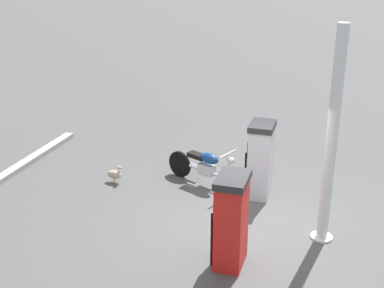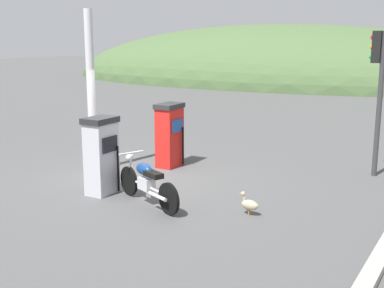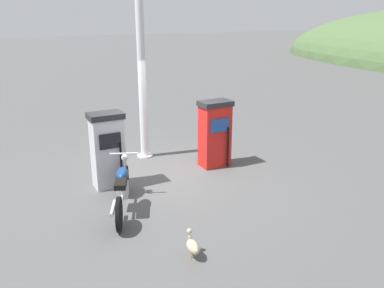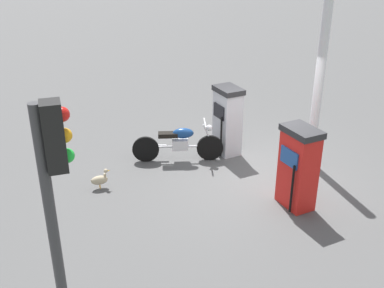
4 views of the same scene
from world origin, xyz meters
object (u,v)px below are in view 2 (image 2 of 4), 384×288
object	(u,v)px
fuel_pump_near	(102,155)
fuel_pump_far	(170,135)
wandering_duck	(249,204)
motorcycle_near_pump	(147,181)
roadside_traffic_light	(378,78)
canopy_support_pole	(91,95)

from	to	relation	value
fuel_pump_near	fuel_pump_far	xyz separation A→B (m)	(-0.00, 2.62, -0.01)
wandering_duck	fuel_pump_near	bearing A→B (deg)	-173.87
fuel_pump_near	motorcycle_near_pump	bearing A→B (deg)	-4.44
motorcycle_near_pump	roadside_traffic_light	distance (m)	5.88
fuel_pump_far	roadside_traffic_light	bearing A→B (deg)	20.25
fuel_pump_near	wandering_duck	size ratio (longest dim) A/B	3.82
fuel_pump_far	roadside_traffic_light	xyz separation A→B (m)	(4.60, 1.70, 1.50)
roadside_traffic_light	canopy_support_pole	bearing A→B (deg)	-153.74
fuel_pump_near	motorcycle_near_pump	xyz separation A→B (m)	(1.20, -0.09, -0.37)
fuel_pump_near	motorcycle_near_pump	world-z (taller)	fuel_pump_near
wandering_duck	roadside_traffic_light	xyz separation A→B (m)	(1.41, 3.98, 2.11)
fuel_pump_far	wandering_duck	bearing A→B (deg)	-35.48
fuel_pump_near	motorcycle_near_pump	distance (m)	1.26
canopy_support_pole	roadside_traffic_light	bearing A→B (deg)	26.26
roadside_traffic_light	canopy_support_pole	distance (m)	6.72
motorcycle_near_pump	wandering_duck	world-z (taller)	motorcycle_near_pump
fuel_pump_near	roadside_traffic_light	world-z (taller)	roadside_traffic_light
motorcycle_near_pump	roadside_traffic_light	size ratio (longest dim) A/B	0.58
roadside_traffic_light	canopy_support_pole	xyz separation A→B (m)	(-6.01, -2.97, -0.46)
wandering_duck	canopy_support_pole	xyz separation A→B (m)	(-4.61, 1.01, 1.66)
motorcycle_near_pump	roadside_traffic_light	xyz separation A→B (m)	(3.41, 4.41, 1.86)
canopy_support_pole	fuel_pump_far	bearing A→B (deg)	41.98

